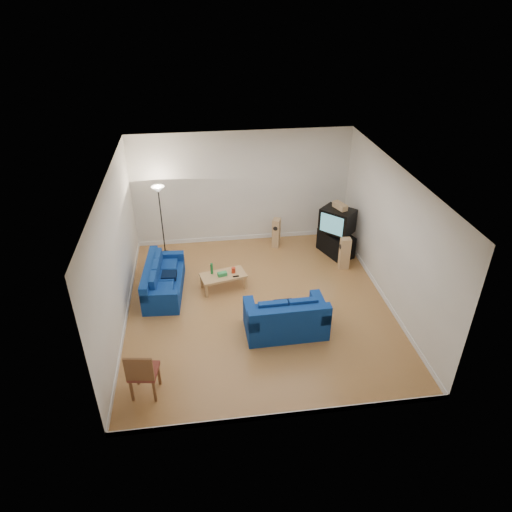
{
  "coord_description": "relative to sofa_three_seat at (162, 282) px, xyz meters",
  "views": [
    {
      "loc": [
        -1.21,
        -8.46,
        6.44
      ],
      "look_at": [
        0.0,
        0.4,
        1.1
      ],
      "focal_mm": 32.0,
      "sensor_mm": 36.0,
      "label": 1
    }
  ],
  "objects": [
    {
      "name": "sofa_three_seat",
      "position": [
        0.0,
        0.0,
        0.0
      ],
      "size": [
        0.97,
        1.99,
        0.75
      ],
      "rotation": [
        0.0,
        0.0,
        -1.64
      ],
      "color": "navy",
      "rests_on": "ground"
    },
    {
      "name": "room",
      "position": [
        2.22,
        -0.86,
        1.27
      ],
      "size": [
        6.01,
        6.51,
        3.21
      ],
      "color": "brown",
      "rests_on": "ground"
    },
    {
      "name": "speaker_right",
      "position": [
        4.67,
        0.46,
        0.16
      ],
      "size": [
        0.28,
        0.21,
        0.87
      ],
      "rotation": [
        0.0,
        0.0,
        -1.6
      ],
      "color": "tan",
      "rests_on": "ground"
    },
    {
      "name": "dining_chair",
      "position": [
        -0.18,
        -3.28,
        0.3
      ],
      "size": [
        0.56,
        0.56,
        1.03
      ],
      "rotation": [
        0.0,
        0.0,
        -0.15
      ],
      "color": "brown",
      "rests_on": "ground"
    },
    {
      "name": "tv_stand",
      "position": [
        4.67,
        1.24,
        0.03
      ],
      "size": [
        0.9,
        1.15,
        0.62
      ],
      "primitive_type": "cube",
      "rotation": [
        0.0,
        0.0,
        -1.19
      ],
      "color": "black",
      "rests_on": "ground"
    },
    {
      "name": "remote",
      "position": [
        1.77,
        -0.18,
        0.12
      ],
      "size": [
        0.15,
        0.06,
        0.02
      ],
      "primitive_type": "cube",
      "rotation": [
        0.0,
        0.0,
        0.11
      ],
      "color": "black",
      "rests_on": "coffee_table"
    },
    {
      "name": "tissue_box",
      "position": [
        1.45,
        -0.09,
        0.16
      ],
      "size": [
        0.24,
        0.17,
        0.09
      ],
      "primitive_type": "cube",
      "rotation": [
        0.0,
        0.0,
        0.23
      ],
      "color": "green",
      "rests_on": "coffee_table"
    },
    {
      "name": "centre_speaker",
      "position": [
        4.69,
        1.24,
        1.15
      ],
      "size": [
        0.33,
        0.48,
        0.16
      ],
      "primitive_type": "cube",
      "rotation": [
        0.0,
        0.0,
        -1.2
      ],
      "color": "tan",
      "rests_on": "television"
    },
    {
      "name": "bottle",
      "position": [
        1.21,
        0.03,
        0.26
      ],
      "size": [
        0.07,
        0.07,
        0.28
      ],
      "primitive_type": "cylinder",
      "rotation": [
        0.0,
        0.0,
        0.11
      ],
      "color": "#197233",
      "rests_on": "coffee_table"
    },
    {
      "name": "floor_lamp",
      "position": [
        -0.01,
        1.84,
        1.37
      ],
      "size": [
        0.34,
        0.34,
        1.99
      ],
      "color": "black",
      "rests_on": "ground"
    },
    {
      "name": "coffee_table",
      "position": [
        1.47,
        -0.05,
        0.06
      ],
      "size": [
        1.17,
        0.77,
        0.39
      ],
      "rotation": [
        0.0,
        0.0,
        0.22
      ],
      "color": "tan",
      "rests_on": "ground"
    },
    {
      "name": "speaker_left",
      "position": [
        3.11,
        1.84,
        0.15
      ],
      "size": [
        0.28,
        0.31,
        0.85
      ],
      "rotation": [
        0.0,
        0.0,
        -0.41
      ],
      "color": "tan",
      "rests_on": "ground"
    },
    {
      "name": "red_canister",
      "position": [
        1.73,
        0.01,
        0.18
      ],
      "size": [
        0.13,
        0.13,
        0.14
      ],
      "primitive_type": "cylinder",
      "rotation": [
        0.0,
        0.0,
        0.51
      ],
      "color": "red",
      "rests_on": "coffee_table"
    },
    {
      "name": "television",
      "position": [
        4.64,
        1.2,
        0.75
      ],
      "size": [
        1.01,
        1.02,
        0.64
      ],
      "rotation": [
        0.0,
        0.0,
        -0.79
      ],
      "color": "black",
      "rests_on": "av_receiver"
    },
    {
      "name": "av_receiver",
      "position": [
        4.63,
        1.27,
        0.39
      ],
      "size": [
        0.48,
        0.49,
        0.09
      ],
      "primitive_type": "cube",
      "rotation": [
        0.0,
        0.0,
        -0.97
      ],
      "color": "black",
      "rests_on": "tv_stand"
    },
    {
      "name": "sofa_loveseat",
      "position": [
        2.67,
        -1.89,
        0.05
      ],
      "size": [
        1.73,
        0.99,
        0.85
      ],
      "rotation": [
        0.0,
        0.0,
        0.02
      ],
      "color": "navy",
      "rests_on": "ground"
    }
  ]
}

